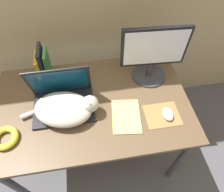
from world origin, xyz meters
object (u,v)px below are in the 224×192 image
computer_mouse (168,114)px  external_monitor (153,54)px  cat (66,108)px  cable_coil (5,138)px  laptop (63,100)px  book_row (44,65)px  notepad (126,116)px

computer_mouse → external_monitor: bearing=93.8°
cat → cable_coil: 0.37m
external_monitor → computer_mouse: size_ratio=4.37×
laptop → book_row: size_ratio=1.49×
external_monitor → notepad: external_monitor is taller
external_monitor → book_row: 0.72m
computer_mouse → notepad: size_ratio=0.37×
external_monitor → notepad: bearing=-126.5°
laptop → external_monitor: 0.63m
cat → external_monitor: (0.58, 0.23, 0.14)m
cat → external_monitor: 0.64m
laptop → external_monitor: bearing=14.6°
laptop → cable_coil: (-0.33, -0.19, -0.03)m
computer_mouse → cable_coil: 0.95m
computer_mouse → cable_coil: same height
cable_coil → notepad: 0.70m
computer_mouse → notepad: computer_mouse is taller
cable_coil → cat: bearing=18.2°
external_monitor → computer_mouse: bearing=-86.2°
external_monitor → notepad: (-0.23, -0.31, -0.19)m
laptop → cable_coil: size_ratio=2.48×
cat → notepad: (0.35, -0.08, -0.06)m
notepad → computer_mouse: bearing=-7.7°
laptop → computer_mouse: 0.65m
external_monitor → laptop: bearing=-165.4°
computer_mouse → book_row: bearing=148.6°
book_row → cable_coil: 0.51m
laptop → notepad: (0.37, -0.15, -0.05)m
computer_mouse → cable_coil: bearing=-179.8°
cable_coil → laptop: bearing=29.9°
cat → book_row: size_ratio=1.91×
laptop → book_row: 0.29m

